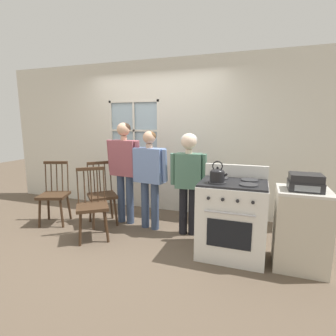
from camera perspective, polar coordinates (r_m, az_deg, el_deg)
name	(u,v)px	position (r m, az deg, el deg)	size (l,w,h in m)	color
ground_plane	(121,239)	(3.89, -10.15, -14.87)	(16.00, 16.00, 0.00)	brown
wall_back	(158,138)	(4.79, -2.14, 6.65)	(6.40, 0.16, 2.70)	silver
chair_by_window	(92,207)	(3.83, -16.17, -8.06)	(0.58, 0.57, 1.00)	#3D2819
chair_near_wall	(54,195)	(4.60, -23.52, -5.46)	(0.53, 0.52, 1.00)	#3D2819
chair_center_cluster	(102,196)	(4.33, -14.17, -5.84)	(0.58, 0.58, 1.00)	#3D2819
person_elderly_left	(124,163)	(4.19, -9.46, 1.12)	(0.60, 0.25, 1.61)	#384766
person_teen_center	(150,171)	(3.93, -4.04, -0.65)	(0.62, 0.27, 1.49)	#384766
person_adult_right	(188,174)	(3.72, 4.48, -1.21)	(0.52, 0.26, 1.47)	black
stove	(232,218)	(3.34, 13.76, -10.48)	(0.79, 0.68, 1.08)	white
kettle	(217,175)	(3.08, 10.68, -1.42)	(0.21, 0.17, 0.25)	black
potted_plant	(123,154)	(5.03, -9.81, 2.98)	(0.13, 0.13, 0.33)	beige
side_counter	(301,229)	(3.34, 26.93, -11.72)	(0.55, 0.50, 0.90)	beige
stereo	(305,182)	(3.17, 27.74, -2.77)	(0.34, 0.29, 0.18)	#232326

